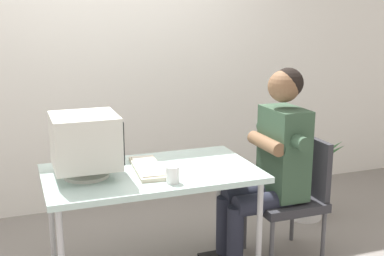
{
  "coord_description": "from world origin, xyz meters",
  "views": [
    {
      "loc": [
        -0.78,
        -2.86,
        1.7
      ],
      "look_at": [
        0.27,
        0.0,
        0.98
      ],
      "focal_mm": 46.65,
      "sensor_mm": 36.0,
      "label": 1
    }
  ],
  "objects_px": {
    "person_seated": "(272,159)",
    "potted_plant": "(306,182)",
    "desk": "(151,178)",
    "crt_monitor": "(86,142)",
    "keyboard": "(148,168)",
    "desk_mug": "(173,174)",
    "office_chair": "(293,192)"
  },
  "relations": [
    {
      "from": "desk",
      "to": "office_chair",
      "type": "distance_m",
      "value": 1.02
    },
    {
      "from": "desk",
      "to": "potted_plant",
      "type": "relative_size",
      "value": 1.69
    },
    {
      "from": "crt_monitor",
      "to": "keyboard",
      "type": "height_order",
      "value": "crt_monitor"
    },
    {
      "from": "desk",
      "to": "office_chair",
      "type": "xyz_separation_m",
      "value": [
        1.0,
        -0.04,
        -0.2
      ]
    },
    {
      "from": "keyboard",
      "to": "person_seated",
      "type": "xyz_separation_m",
      "value": [
        0.84,
        -0.06,
        -0.02
      ]
    },
    {
      "from": "keyboard",
      "to": "potted_plant",
      "type": "bearing_deg",
      "value": 17.84
    },
    {
      "from": "keyboard",
      "to": "potted_plant",
      "type": "distance_m",
      "value": 1.62
    },
    {
      "from": "potted_plant",
      "to": "desk_mug",
      "type": "xyz_separation_m",
      "value": [
        -1.41,
        -0.75,
        0.47
      ]
    },
    {
      "from": "desk",
      "to": "person_seated",
      "type": "bearing_deg",
      "value": -2.8
    },
    {
      "from": "person_seated",
      "to": "desk_mug",
      "type": "xyz_separation_m",
      "value": [
        -0.77,
        -0.22,
        0.05
      ]
    },
    {
      "from": "person_seated",
      "to": "potted_plant",
      "type": "relative_size",
      "value": 1.72
    },
    {
      "from": "potted_plant",
      "to": "office_chair",
      "type": "bearing_deg",
      "value": -130.73
    },
    {
      "from": "potted_plant",
      "to": "desk",
      "type": "bearing_deg",
      "value": -161.25
    },
    {
      "from": "keyboard",
      "to": "desk_mug",
      "type": "xyz_separation_m",
      "value": [
        0.07,
        -0.28,
        0.03
      ]
    },
    {
      "from": "office_chair",
      "to": "desk_mug",
      "type": "xyz_separation_m",
      "value": [
        -0.95,
        -0.22,
        0.31
      ]
    },
    {
      "from": "desk",
      "to": "crt_monitor",
      "type": "relative_size",
      "value": 3.37
    },
    {
      "from": "desk",
      "to": "office_chair",
      "type": "bearing_deg",
      "value": -2.3
    },
    {
      "from": "office_chair",
      "to": "person_seated",
      "type": "distance_m",
      "value": 0.31
    },
    {
      "from": "keyboard",
      "to": "office_chair",
      "type": "relative_size",
      "value": 0.57
    },
    {
      "from": "potted_plant",
      "to": "keyboard",
      "type": "bearing_deg",
      "value": -162.16
    },
    {
      "from": "office_chair",
      "to": "potted_plant",
      "type": "distance_m",
      "value": 0.73
    },
    {
      "from": "desk",
      "to": "crt_monitor",
      "type": "bearing_deg",
      "value": 177.01
    },
    {
      "from": "crt_monitor",
      "to": "potted_plant",
      "type": "xyz_separation_m",
      "value": [
        1.86,
        0.48,
        -0.64
      ]
    },
    {
      "from": "crt_monitor",
      "to": "desk_mug",
      "type": "height_order",
      "value": "crt_monitor"
    },
    {
      "from": "person_seated",
      "to": "desk_mug",
      "type": "bearing_deg",
      "value": -164.26
    },
    {
      "from": "keyboard",
      "to": "potted_plant",
      "type": "relative_size",
      "value": 0.63
    },
    {
      "from": "desk",
      "to": "crt_monitor",
      "type": "height_order",
      "value": "crt_monitor"
    },
    {
      "from": "crt_monitor",
      "to": "desk_mug",
      "type": "distance_m",
      "value": 0.55
    },
    {
      "from": "keyboard",
      "to": "desk_mug",
      "type": "height_order",
      "value": "desk_mug"
    },
    {
      "from": "potted_plant",
      "to": "desk_mug",
      "type": "bearing_deg",
      "value": -151.85
    },
    {
      "from": "office_chair",
      "to": "potted_plant",
      "type": "relative_size",
      "value": 1.09
    },
    {
      "from": "office_chair",
      "to": "desk_mug",
      "type": "bearing_deg",
      "value": -167.11
    }
  ]
}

